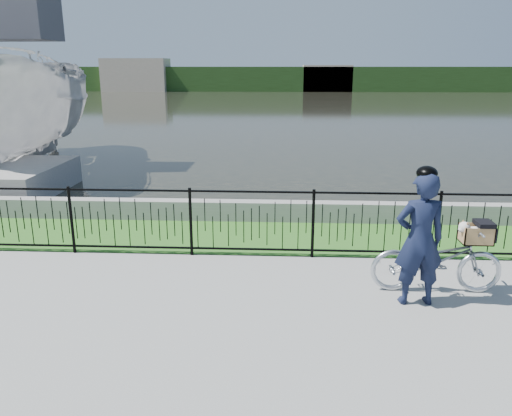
{
  "coord_description": "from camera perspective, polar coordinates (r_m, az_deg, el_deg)",
  "views": [
    {
      "loc": [
        0.48,
        -6.14,
        3.03
      ],
      "look_at": [
        0.11,
        1.0,
        1.0
      ],
      "focal_mm": 35.0,
      "sensor_mm": 36.0,
      "label": 1
    }
  ],
  "objects": [
    {
      "name": "ground",
      "position": [
        6.87,
        -1.33,
        -10.35
      ],
      "size": [
        120.0,
        120.0,
        0.0
      ],
      "primitive_type": "plane",
      "color": "gray",
      "rests_on": "ground"
    },
    {
      "name": "grass_strip",
      "position": [
        9.26,
        -0.13,
        -3.21
      ],
      "size": [
        60.0,
        2.0,
        0.01
      ],
      "primitive_type": "cube",
      "color": "#306720",
      "rests_on": "ground"
    },
    {
      "name": "water",
      "position": [
        39.26,
        2.32,
        11.44
      ],
      "size": [
        120.0,
        120.0,
        0.0
      ],
      "primitive_type": "plane",
      "color": "black",
      "rests_on": "ground"
    },
    {
      "name": "quay_wall",
      "position": [
        10.16,
        0.17,
        -0.32
      ],
      "size": [
        60.0,
        0.3,
        0.4
      ],
      "primitive_type": "cube",
      "color": "gray",
      "rests_on": "ground"
    },
    {
      "name": "fence",
      "position": [
        8.14,
        -0.52,
        -1.71
      ],
      "size": [
        14.0,
        0.06,
        1.15
      ],
      "primitive_type": null,
      "color": "black",
      "rests_on": "ground"
    },
    {
      "name": "far_treeline",
      "position": [
        66.16,
        2.65,
        14.54
      ],
      "size": [
        120.0,
        6.0,
        3.0
      ],
      "primitive_type": "cube",
      "color": "#23431A",
      "rests_on": "ground"
    },
    {
      "name": "far_building_left",
      "position": [
        66.76,
        -13.53,
        14.57
      ],
      "size": [
        8.0,
        4.0,
        4.0
      ],
      "primitive_type": "cube",
      "color": "#AD9E8A",
      "rests_on": "ground"
    },
    {
      "name": "far_building_right",
      "position": [
        64.89,
        8.12,
        14.46
      ],
      "size": [
        6.0,
        3.0,
        3.2
      ],
      "primitive_type": "cube",
      "color": "#AD9E8A",
      "rests_on": "ground"
    },
    {
      "name": "bicycle_rig",
      "position": [
        7.35,
        20.03,
        -5.47
      ],
      "size": [
        1.78,
        0.62,
        1.05
      ],
      "color": "#B8BDC5",
      "rests_on": "ground"
    },
    {
      "name": "cyclist",
      "position": [
        6.76,
        18.2,
        -3.27
      ],
      "size": [
        0.69,
        0.49,
        1.84
      ],
      "color": "black",
      "rests_on": "ground"
    },
    {
      "name": "boat_near",
      "position": [
        16.67,
        -24.94,
        10.57
      ],
      "size": [
        5.4,
        9.74,
        5.35
      ],
      "color": "#AEAEAE",
      "rests_on": "water"
    }
  ]
}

